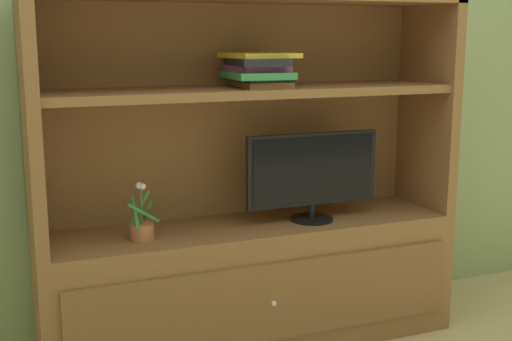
{
  "coord_description": "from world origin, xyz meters",
  "views": [
    {
      "loc": [
        -1.06,
        -2.27,
        1.38
      ],
      "look_at": [
        0.0,
        0.35,
        0.81
      ],
      "focal_mm": 47.2,
      "sensor_mm": 36.0,
      "label": 1
    }
  ],
  "objects": [
    {
      "name": "magazine_stack",
      "position": [
        0.03,
        0.4,
        1.24
      ],
      "size": [
        0.29,
        0.33,
        0.14
      ],
      "color": "#A56638",
      "rests_on": "media_console"
    },
    {
      "name": "potted_plant",
      "position": [
        -0.5,
        0.35,
        0.61
      ],
      "size": [
        0.14,
        0.12,
        0.24
      ],
      "color": "#B26642",
      "rests_on": "media_console"
    },
    {
      "name": "painted_rear_wall",
      "position": [
        0.0,
        0.75,
        1.4
      ],
      "size": [
        6.0,
        0.1,
        2.8
      ],
      "primitive_type": "cube",
      "color": "#8C9E6B",
      "rests_on": "ground_plane"
    },
    {
      "name": "media_console",
      "position": [
        0.0,
        0.41,
        0.48
      ],
      "size": [
        1.86,
        0.48,
        1.56
      ],
      "color": "brown",
      "rests_on": "ground_plane"
    },
    {
      "name": "tv_monitor",
      "position": [
        0.27,
        0.35,
        0.78
      ],
      "size": [
        0.63,
        0.19,
        0.4
      ],
      "color": "black",
      "rests_on": "media_console"
    }
  ]
}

